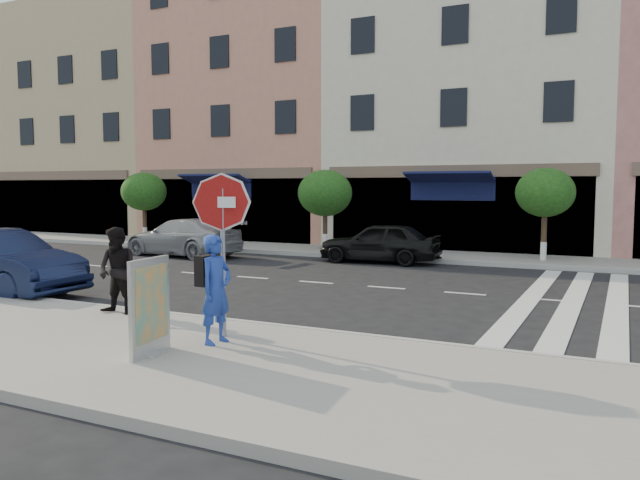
{
  "coord_description": "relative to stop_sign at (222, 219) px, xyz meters",
  "views": [
    {
      "loc": [
        5.39,
        -10.81,
        2.55
      ],
      "look_at": [
        -0.58,
        1.35,
        1.4
      ],
      "focal_mm": 35.0,
      "sensor_mm": 36.0,
      "label": 1
    }
  ],
  "objects": [
    {
      "name": "street_tree_wa",
      "position": [
        -13.63,
        13.42,
        0.28
      ],
      "size": [
        2.0,
        2.0,
        3.05
      ],
      "color": "#473323",
      "rests_on": "sidewalk_far"
    },
    {
      "name": "street_tree_c",
      "position": [
        3.37,
        13.42,
        0.3
      ],
      "size": [
        1.9,
        1.9,
        3.04
      ],
      "color": "#473323",
      "rests_on": "sidewalk_far"
    },
    {
      "name": "photographer",
      "position": [
        0.16,
        -0.41,
        -1.06
      ],
      "size": [
        0.46,
        0.65,
        1.68
      ],
      "primitive_type": "imported",
      "rotation": [
        0.0,
        0.0,
        1.48
      ],
      "color": "#213C99",
      "rests_on": "sidewalk_near"
    },
    {
      "name": "stop_sign",
      "position": [
        0.0,
        0.0,
        0.0
      ],
      "size": [
        0.87,
        0.37,
        2.63
      ],
      "rotation": [
        0.0,
        0.0,
        0.37
      ],
      "color": "gray",
      "rests_on": "sidewalk_near"
    },
    {
      "name": "sidewalk_far",
      "position": [
        0.37,
        13.62,
        -1.98
      ],
      "size": [
        60.0,
        3.0,
        0.15
      ],
      "primitive_type": "cube",
      "color": "gray",
      "rests_on": "ground"
    },
    {
      "name": "sidewalk_near",
      "position": [
        0.37,
        -1.13,
        -1.98
      ],
      "size": [
        60.0,
        4.5,
        0.15
      ],
      "primitive_type": "cube",
      "color": "gray",
      "rests_on": "ground"
    },
    {
      "name": "car_far_left",
      "position": [
        -8.95,
        10.22,
        -1.35
      ],
      "size": [
        5.01,
        2.48,
        1.4
      ],
      "primitive_type": "imported",
      "rotation": [
        0.0,
        0.0,
        -1.68
      ],
      "color": "#97989D",
      "rests_on": "ground"
    },
    {
      "name": "building_west_mid",
      "position": [
        -10.63,
        19.62,
        4.95
      ],
      "size": [
        10.0,
        9.0,
        14.0
      ],
      "primitive_type": "cube",
      "color": "tan",
      "rests_on": "ground"
    },
    {
      "name": "walker",
      "position": [
        -2.83,
        0.62,
        -1.08
      ],
      "size": [
        0.84,
        0.67,
        1.65
      ],
      "primitive_type": "imported",
      "rotation": [
        0.0,
        0.0,
        0.06
      ],
      "color": "black",
      "rests_on": "sidewalk_near"
    },
    {
      "name": "building_west_far",
      "position": [
        -21.63,
        19.62,
        3.95
      ],
      "size": [
        12.0,
        9.0,
        12.0
      ],
      "primitive_type": "cube",
      "color": "tan",
      "rests_on": "ground"
    },
    {
      "name": "street_tree_wb",
      "position": [
        -4.63,
        13.42,
        0.26
      ],
      "size": [
        2.1,
        2.1,
        3.06
      ],
      "color": "#473323",
      "rests_on": "sidewalk_far"
    },
    {
      "name": "poster_board",
      "position": [
        -0.29,
        -1.38,
        -1.22
      ],
      "size": [
        0.36,
        0.92,
        1.4
      ],
      "rotation": [
        0.0,
        0.0,
        0.11
      ],
      "color": "beige",
      "rests_on": "sidewalk_near"
    },
    {
      "name": "car_far_mid",
      "position": [
        -1.66,
        11.49,
        -1.36
      ],
      "size": [
        4.13,
        1.87,
        1.38
      ],
      "primitive_type": "imported",
      "rotation": [
        0.0,
        0.0,
        -1.51
      ],
      "color": "black",
      "rests_on": "ground"
    },
    {
      "name": "ground",
      "position": [
        0.37,
        2.62,
        -2.05
      ],
      "size": [
        120.0,
        120.0,
        0.0
      ],
      "primitive_type": "plane",
      "color": "black",
      "rests_on": "ground"
    },
    {
      "name": "building_centre",
      "position": [
        -0.13,
        19.62,
        3.45
      ],
      "size": [
        11.0,
        9.0,
        11.0
      ],
      "primitive_type": "cube",
      "color": "beige",
      "rests_on": "ground"
    }
  ]
}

